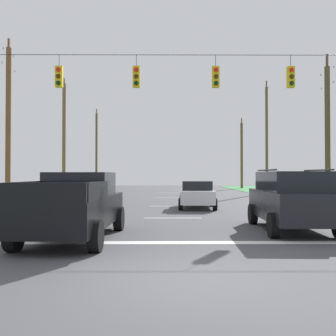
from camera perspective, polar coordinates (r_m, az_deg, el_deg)
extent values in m
plane|color=#47474C|center=(7.05, 2.21, -16.45)|extent=(120.00, 120.00, 0.00)
cube|color=white|center=(10.80, 1.30, -10.99)|extent=(15.65, 0.45, 0.01)
cube|color=white|center=(16.74, 0.71, -7.42)|extent=(2.50, 0.15, 0.01)
cube|color=white|center=(22.95, 0.43, -5.68)|extent=(2.50, 0.15, 0.01)
cube|color=white|center=(31.23, 0.23, -4.43)|extent=(2.50, 0.15, 0.01)
cube|color=white|center=(40.08, 0.11, -3.67)|extent=(2.50, 0.15, 0.01)
cylinder|color=black|center=(18.03, 0.88, 16.41)|extent=(17.62, 0.02, 0.02)
cylinder|color=black|center=(18.58, -15.83, 15.08)|extent=(0.02, 0.02, 0.52)
cube|color=yellow|center=(18.39, -15.84, 12.87)|extent=(0.32, 0.24, 0.95)
cylinder|color=red|center=(18.33, -15.96, 13.87)|extent=(0.20, 0.04, 0.20)
cylinder|color=#352203|center=(18.26, -15.96, 12.96)|extent=(0.20, 0.04, 0.20)
cylinder|color=black|center=(18.19, -15.97, 12.04)|extent=(0.20, 0.04, 0.20)
cylinder|color=black|center=(18.00, -4.71, 15.58)|extent=(0.02, 0.02, 0.52)
cube|color=yellow|center=(17.80, -4.71, 13.30)|extent=(0.32, 0.24, 0.95)
cylinder|color=red|center=(17.74, -4.75, 14.34)|extent=(0.20, 0.04, 0.20)
cylinder|color=#352203|center=(17.67, -4.75, 13.40)|extent=(0.20, 0.04, 0.20)
cylinder|color=black|center=(17.59, -4.75, 12.45)|extent=(0.20, 0.04, 0.20)
cylinder|color=black|center=(18.09, 7.07, 15.49)|extent=(0.02, 0.02, 0.52)
cube|color=yellow|center=(17.89, 7.07, 13.23)|extent=(0.32, 0.24, 0.95)
cylinder|color=red|center=(17.83, 7.13, 14.26)|extent=(0.20, 0.04, 0.20)
cylinder|color=#352203|center=(17.76, 7.13, 13.33)|extent=(0.20, 0.04, 0.20)
cylinder|color=black|center=(17.69, 7.13, 12.39)|extent=(0.20, 0.04, 0.20)
cylinder|color=black|center=(18.81, 17.71, 14.88)|extent=(0.02, 0.02, 0.52)
cube|color=yellow|center=(18.62, 17.73, 12.70)|extent=(0.32, 0.24, 0.95)
cylinder|color=red|center=(18.57, 17.86, 13.69)|extent=(0.20, 0.04, 0.20)
cylinder|color=#352203|center=(18.49, 17.86, 12.79)|extent=(0.20, 0.04, 0.20)
cylinder|color=black|center=(18.42, 17.87, 11.88)|extent=(0.20, 0.04, 0.20)
cube|color=black|center=(11.55, -13.64, -6.20)|extent=(2.17, 5.46, 0.85)
cube|color=black|center=(12.13, -12.82, -2.28)|extent=(1.91, 1.96, 0.70)
cube|color=black|center=(10.53, -20.51, -3.13)|extent=(0.18, 2.38, 0.45)
cube|color=black|center=(9.98, -10.43, -3.30)|extent=(0.18, 2.38, 0.45)
cube|color=black|center=(8.98, -18.05, -3.52)|extent=(1.96, 0.16, 0.45)
cylinder|color=black|center=(13.62, -15.70, -7.19)|extent=(0.31, 0.81, 0.80)
cylinder|color=black|center=(13.18, -7.29, -7.43)|extent=(0.31, 0.81, 0.80)
cylinder|color=black|center=(10.20, -21.90, -9.26)|extent=(0.31, 0.81, 0.80)
cylinder|color=black|center=(9.60, -10.70, -9.84)|extent=(0.31, 0.81, 0.80)
cube|color=black|center=(13.68, 17.73, -5.24)|extent=(2.13, 4.87, 0.95)
cube|color=black|center=(13.50, 17.89, -1.89)|extent=(1.92, 3.27, 0.65)
cylinder|color=black|center=(13.29, 14.36, -0.31)|extent=(0.16, 2.72, 0.05)
cylinder|color=black|center=(13.76, 21.29, -0.30)|extent=(0.16, 2.72, 0.05)
cylinder|color=black|center=(15.09, 12.45, -6.67)|extent=(0.29, 0.77, 0.76)
cylinder|color=black|center=(15.56, 19.57, -6.46)|extent=(0.29, 0.77, 0.76)
cylinder|color=black|center=(11.92, 15.35, -8.18)|extent=(0.29, 0.77, 0.76)
cube|color=silver|center=(21.71, 4.33, -4.18)|extent=(2.04, 4.40, 0.70)
cube|color=black|center=(21.69, 4.33, -2.60)|extent=(1.74, 2.19, 0.50)
cylinder|color=black|center=(20.36, 6.97, -5.37)|extent=(0.26, 0.65, 0.64)
cylinder|color=black|center=(20.32, 1.88, -5.39)|extent=(0.26, 0.65, 0.64)
cylinder|color=black|center=(23.19, 6.48, -4.84)|extent=(0.26, 0.65, 0.64)
cylinder|color=black|center=(23.15, 2.02, -4.85)|extent=(0.26, 0.65, 0.64)
cylinder|color=brown|center=(26.06, 22.57, 4.47)|extent=(0.32, 0.32, 8.65)
cube|color=brown|center=(26.71, 22.51, 12.89)|extent=(0.12, 0.12, 2.36)
cylinder|color=#B2B7BC|center=(27.59, 21.73, 12.69)|extent=(0.08, 0.08, 0.12)
cylinder|color=#B2B7BC|center=(25.90, 23.34, 13.61)|extent=(0.08, 0.08, 0.12)
cube|color=brown|center=(26.51, 22.52, 11.00)|extent=(0.12, 0.12, 2.22)
cylinder|color=#B2B7BC|center=(27.34, 21.79, 10.88)|extent=(0.08, 0.08, 0.12)
cylinder|color=#B2B7BC|center=(25.74, 23.31, 11.64)|extent=(0.08, 0.08, 0.12)
cylinder|color=brown|center=(40.71, 14.42, 4.05)|extent=(0.27, 0.27, 10.87)
cube|color=brown|center=(41.45, 14.39, 11.00)|extent=(0.12, 0.12, 2.10)
cylinder|color=#B2B7BC|center=(42.27, 14.10, 10.93)|extent=(0.08, 0.08, 0.12)
cylinder|color=#B2B7BC|center=(40.69, 14.70, 11.41)|extent=(0.08, 0.08, 0.12)
cylinder|color=brown|center=(53.70, 10.86, 1.83)|extent=(0.33, 0.33, 9.00)
cube|color=brown|center=(54.06, 10.85, 6.17)|extent=(0.12, 0.12, 2.11)
cylinder|color=#B2B7BC|center=(54.90, 10.68, 6.19)|extent=(0.08, 0.08, 0.12)
cylinder|color=#B2B7BC|center=(53.25, 11.02, 6.41)|extent=(0.08, 0.08, 0.12)
cube|color=brown|center=(53.95, 10.85, 5.22)|extent=(0.12, 0.12, 2.36)
cylinder|color=#B2B7BC|center=(54.89, 10.66, 5.24)|extent=(0.08, 0.08, 0.12)
cylinder|color=#B2B7BC|center=(53.05, 11.05, 5.46)|extent=(0.08, 0.08, 0.12)
cylinder|color=brown|center=(25.33, -22.59, 5.71)|extent=(0.32, 0.32, 9.60)
cube|color=brown|center=(26.21, -22.53, 15.31)|extent=(0.12, 0.12, 1.92)
cylinder|color=#B2B7BC|center=(26.93, -21.89, 15.13)|extent=(0.08, 0.08, 0.12)
cylinder|color=#B2B7BC|center=(25.56, -23.20, 16.02)|extent=(0.08, 0.08, 0.12)
cube|color=brown|center=(25.97, -22.54, 13.40)|extent=(0.12, 0.12, 2.36)
cylinder|color=#B2B7BC|center=(26.85, -21.76, 13.18)|extent=(0.08, 0.08, 0.12)
cylinder|color=#B2B7BC|center=(25.16, -23.38, 14.16)|extent=(0.08, 0.08, 0.12)
cylinder|color=brown|center=(39.06, -15.17, 4.23)|extent=(0.34, 0.34, 10.81)
cube|color=brown|center=(39.82, -15.13, 11.42)|extent=(0.12, 0.12, 1.84)
cylinder|color=#B2B7BC|center=(40.54, -14.86, 11.37)|extent=(0.08, 0.08, 0.12)
cylinder|color=#B2B7BC|center=(39.15, -15.41, 11.82)|extent=(0.08, 0.08, 0.12)
cylinder|color=brown|center=(53.45, -10.56, 2.54)|extent=(0.29, 0.29, 10.31)
cube|color=brown|center=(53.95, -10.54, 7.59)|extent=(0.12, 0.12, 1.97)
cylinder|color=#B2B7BC|center=(54.73, -10.40, 7.59)|extent=(0.08, 0.08, 0.12)
cylinder|color=#B2B7BC|center=(53.20, -10.70, 7.84)|extent=(0.08, 0.08, 0.12)
cube|color=brown|center=(53.82, -10.55, 6.64)|extent=(0.12, 0.12, 2.39)
cylinder|color=#B2B7BC|center=(54.77, -10.37, 6.63)|extent=(0.08, 0.08, 0.12)
cylinder|color=#B2B7BC|center=(52.90, -10.73, 6.90)|extent=(0.08, 0.08, 0.12)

